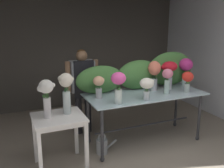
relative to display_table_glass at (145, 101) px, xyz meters
name	(u,v)px	position (x,y,z in m)	size (l,w,h in m)	color
ground_plane	(115,133)	(-0.35, 0.48, -0.74)	(8.66, 8.66, 0.00)	gray
wall_back	(82,50)	(-0.35, 2.44, 0.61)	(4.96, 0.12, 2.70)	#4C4742
wall_right	(222,55)	(2.13, 0.48, 0.61)	(0.12, 4.05, 2.70)	silver
display_table_glass	(145,101)	(0.00, 0.00, 0.00)	(2.02, 0.86, 0.88)	#A8C4D2
side_table_white	(59,123)	(-1.52, -0.22, -0.06)	(0.71, 0.62, 0.79)	white
florist	(83,83)	(-0.86, 0.77, 0.23)	(0.61, 0.24, 1.58)	#232328
foliage_backdrop	(142,73)	(0.11, 0.31, 0.41)	(2.30, 0.31, 0.63)	#477F3D
vase_rosy_anemones	(167,78)	(0.33, -0.15, 0.40)	(0.20, 0.18, 0.43)	silver
vase_ivory_snapdragons	(147,86)	(-0.16, -0.31, 0.37)	(0.25, 0.22, 0.35)	silver
vase_coral_tulips	(154,72)	(0.23, 0.11, 0.46)	(0.22, 0.22, 0.52)	silver
vase_fuchsia_roses	(118,84)	(-0.64, -0.31, 0.44)	(0.22, 0.22, 0.48)	silver
vase_peach_freesia	(99,85)	(-0.81, 0.06, 0.35)	(0.18, 0.18, 0.36)	silver
vase_crimson_stock	(169,71)	(0.52, 0.07, 0.47)	(0.29, 0.27, 0.50)	silver
vase_scarlet_peonies	(187,79)	(0.69, -0.21, 0.36)	(0.19, 0.19, 0.36)	silver
vase_magenta_carnations	(186,68)	(0.92, 0.14, 0.48)	(0.25, 0.25, 0.52)	silver
vase_white_roses_tall	(46,94)	(-1.67, -0.22, 0.38)	(0.24, 0.20, 0.54)	silver
vase_cream_lisianthus_tall	(66,89)	(-1.38, -0.16, 0.40)	(0.23, 0.20, 0.60)	silver
watering_can	(102,146)	(-0.83, -0.11, -0.62)	(0.35, 0.18, 0.34)	#999EA3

